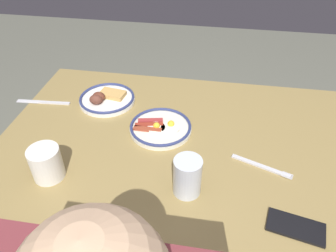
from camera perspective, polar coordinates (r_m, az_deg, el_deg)
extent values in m
cube|color=olive|center=(1.12, 1.71, -3.04)|extent=(1.23, 0.83, 0.03)
cylinder|color=olive|center=(1.65, 21.20, -7.42)|extent=(0.07, 0.07, 0.72)
cylinder|color=olive|center=(1.72, -14.31, -3.66)|extent=(0.07, 0.07, 0.72)
cylinder|color=white|center=(1.31, -10.65, 4.51)|extent=(0.22, 0.22, 0.01)
torus|color=navy|center=(1.30, -10.71, 4.95)|extent=(0.22, 0.22, 0.01)
cube|color=tan|center=(1.31, -9.76, 5.56)|extent=(0.11, 0.07, 0.02)
ellipsoid|color=brown|center=(1.29, -12.11, 5.10)|extent=(0.05, 0.04, 0.04)
ellipsoid|color=brown|center=(1.29, -12.34, 4.74)|extent=(0.03, 0.03, 0.03)
ellipsoid|color=brown|center=(1.28, -12.93, 4.47)|extent=(0.04, 0.03, 0.03)
ellipsoid|color=brown|center=(1.28, -12.60, 4.57)|extent=(0.05, 0.04, 0.04)
cylinder|color=silver|center=(1.14, -1.31, -0.47)|extent=(0.22, 0.22, 0.01)
torus|color=navy|center=(1.14, -1.31, 0.00)|extent=(0.22, 0.22, 0.01)
cylinder|color=white|center=(1.13, 0.37, -0.44)|extent=(0.07, 0.07, 0.01)
sphere|color=yellow|center=(1.14, 0.52, 0.37)|extent=(0.03, 0.03, 0.03)
cylinder|color=white|center=(1.13, -2.08, -0.35)|extent=(0.06, 0.06, 0.01)
sphere|color=yellow|center=(1.13, -2.03, 0.06)|extent=(0.02, 0.02, 0.02)
cube|color=#A43332|center=(1.16, -3.11, 0.96)|extent=(0.09, 0.04, 0.01)
cube|color=maroon|center=(1.14, -3.36, 0.21)|extent=(0.10, 0.04, 0.01)
cube|color=#9B4027|center=(1.12, -3.63, -0.57)|extent=(0.10, 0.02, 0.01)
cylinder|color=white|center=(1.02, -20.66, -6.17)|extent=(0.09, 0.09, 0.10)
torus|color=white|center=(1.05, -21.76, -4.82)|extent=(0.06, 0.05, 0.07)
cylinder|color=brown|center=(0.99, -21.08, -4.81)|extent=(0.08, 0.08, 0.01)
cylinder|color=silver|center=(0.91, 3.43, -8.85)|extent=(0.08, 0.08, 0.12)
cylinder|color=black|center=(0.92, 3.39, -9.60)|extent=(0.07, 0.07, 0.08)
cube|color=black|center=(0.93, 21.60, -16.22)|extent=(0.16, 0.10, 0.01)
cube|color=silver|center=(1.05, 15.95, -6.77)|extent=(0.18, 0.08, 0.01)
cube|color=silver|center=(1.04, 20.17, -8.51)|extent=(0.03, 0.01, 0.00)
cube|color=silver|center=(1.04, 20.25, -8.29)|extent=(0.03, 0.01, 0.00)
cube|color=silver|center=(1.05, 20.33, -8.08)|extent=(0.03, 0.01, 0.00)
cube|color=silver|center=(1.05, 20.40, -7.87)|extent=(0.03, 0.01, 0.00)
cube|color=silver|center=(1.37, -20.43, 3.92)|extent=(0.18, 0.03, 0.01)
cube|color=silver|center=(1.40, -23.42, 4.01)|extent=(0.09, 0.03, 0.00)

